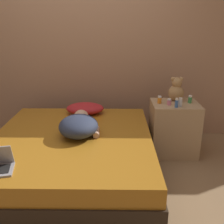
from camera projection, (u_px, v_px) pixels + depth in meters
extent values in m
plane|color=#937551|center=(74.00, 176.00, 2.78)|extent=(12.00, 12.00, 0.00)
cube|color=tan|center=(83.00, 42.00, 3.47)|extent=(8.00, 0.06, 2.60)
cube|color=#2D2319|center=(73.00, 164.00, 2.73)|extent=(1.63, 1.80, 0.30)
cube|color=#B2721E|center=(72.00, 144.00, 2.66)|extent=(1.59, 1.77, 0.17)
cube|color=tan|center=(174.00, 128.00, 3.19)|extent=(0.55, 0.46, 0.64)
ellipsoid|color=red|center=(85.00, 108.00, 3.26)|extent=(0.46, 0.33, 0.13)
ellipsoid|color=#2D3851|center=(79.00, 126.00, 2.61)|extent=(0.41, 0.47, 0.21)
sphere|color=#DBAD8E|center=(81.00, 117.00, 2.90)|extent=(0.17, 0.17, 0.17)
cylinder|color=#DBAD8E|center=(96.00, 132.00, 2.66)|extent=(0.07, 0.21, 0.06)
sphere|color=tan|center=(176.00, 93.00, 3.16)|extent=(0.19, 0.19, 0.19)
sphere|color=tan|center=(177.00, 82.00, 3.12)|extent=(0.12, 0.12, 0.12)
sphere|color=tan|center=(173.00, 79.00, 3.11)|extent=(0.05, 0.05, 0.05)
sphere|color=tan|center=(181.00, 79.00, 3.11)|extent=(0.05, 0.05, 0.05)
cylinder|color=silver|center=(180.00, 103.00, 2.95)|extent=(0.04, 0.04, 0.08)
cylinder|color=white|center=(181.00, 99.00, 2.93)|extent=(0.04, 0.04, 0.02)
cylinder|color=#3866B2|center=(176.00, 104.00, 2.92)|extent=(0.04, 0.04, 0.08)
cylinder|color=white|center=(177.00, 99.00, 2.90)|extent=(0.03, 0.03, 0.02)
cylinder|color=pink|center=(169.00, 102.00, 3.01)|extent=(0.05, 0.05, 0.06)
cylinder|color=white|center=(169.00, 100.00, 3.00)|extent=(0.04, 0.04, 0.02)
cylinder|color=#3D8E4C|center=(190.00, 100.00, 3.08)|extent=(0.04, 0.04, 0.07)
cylinder|color=white|center=(190.00, 96.00, 3.07)|extent=(0.04, 0.04, 0.02)
cylinder|color=orange|center=(160.00, 100.00, 3.07)|extent=(0.05, 0.05, 0.07)
cylinder|color=white|center=(160.00, 97.00, 3.06)|extent=(0.04, 0.04, 0.02)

